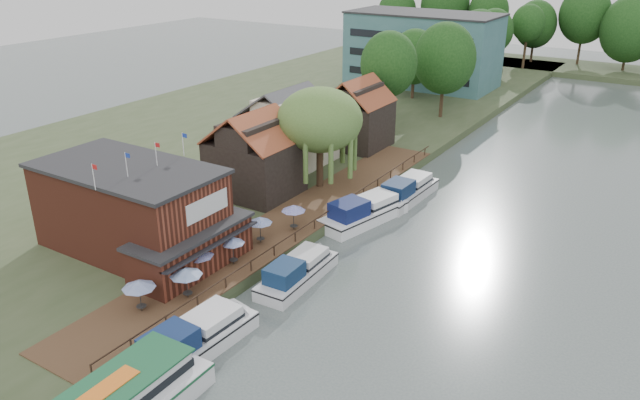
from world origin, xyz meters
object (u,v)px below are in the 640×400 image
Objects in this scene: cruiser_1 at (297,269)px; cottage_c at (357,113)px; umbrella_0 at (140,296)px; umbrella_5 at (294,217)px; cruiser_0 at (194,335)px; umbrella_2 at (198,263)px; umbrella_4 at (260,230)px; willow at (320,139)px; cruiser_3 at (407,188)px; umbrella_3 at (233,250)px; swan at (152,398)px; pub at (148,213)px; cottage_a at (254,153)px; cottage_b at (288,125)px; cruiser_2 at (364,209)px; umbrella_1 at (187,283)px; hotel_block at (422,49)px.

cottage_c is at bearing 108.79° from cruiser_1.
cruiser_1 is (5.79, 10.59, -1.11)m from umbrella_0.
umbrella_5 reaches higher than cruiser_0.
umbrella_2 is 1.03× the size of umbrella_4.
umbrella_5 is (3.75, -10.13, -3.93)m from willow.
cruiser_1 is 0.93× the size of cruiser_3.
umbrella_3 is 0.22× the size of cruiser_0.
umbrella_3 is 15.03m from swan.
cruiser_0 is (4.26, -9.08, -0.98)m from umbrella_3.
pub is 8.42× the size of umbrella_4.
cottage_a reaches higher than umbrella_0.
cruiser_0 is 5.05m from swan.
cottage_a is 17.12m from cruiser_1.
cottage_c is 42.57m from cruiser_0.
umbrella_4 is 5.40× the size of swan.
cottage_b is at bearing 126.63° from umbrella_5.
cottage_a is 12.32m from cruiser_2.
willow is (4.50, 5.00, 0.96)m from cottage_a.
cottage_a is 0.79× the size of cruiser_2.
willow is 24.10m from umbrella_1.
umbrella_5 is at bearing 90.10° from umbrella_1.
pub is 1.92× the size of willow.
willow reaches higher than cruiser_0.
cruiser_2 reaches higher than cruiser_1.
umbrella_2 is (2.46, -20.86, -3.93)m from willow.
cruiser_3 is at bearing 25.86° from willow.
willow is 28.39m from cruiser_0.
umbrella_1 is 5.22m from cruiser_0.
hotel_block reaches higher than cottage_b.
cottage_a is 0.89× the size of cruiser_1.
cottage_c reaches higher than pub.
umbrella_4 is at bearing 95.59° from umbrella_1.
hotel_block is 2.33× the size of cruiser_2.
umbrella_1 is 0.22× the size of cruiser_0.
cottage_b is 17.18m from cruiser_2.
hotel_block is 76.19m from umbrella_1.
swan is at bearing -74.75° from willow.
umbrella_3 is at bearing -93.21° from umbrella_5.
pub is 25.33m from cottage_b.
umbrella_3 is 7.73m from umbrella_5.
umbrella_4 is 1.00× the size of umbrella_5.
cottage_c is at bearing 140.82° from cruiser_3.
cottage_a is 1.01× the size of cottage_c.
umbrella_4 reaches higher than swan.
cottage_b reaches higher than umbrella_4.
cottage_a and cottage_c have the same top height.
hotel_block reaches higher than cottage_c.
cruiser_2 is (4.59, 17.61, -0.95)m from umbrella_2.
cottage_a is 3.62× the size of umbrella_0.
umbrella_0 and umbrella_1 have the same top height.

